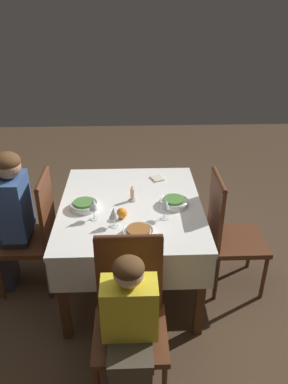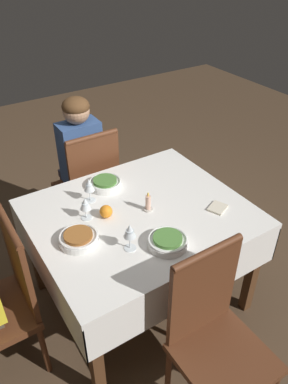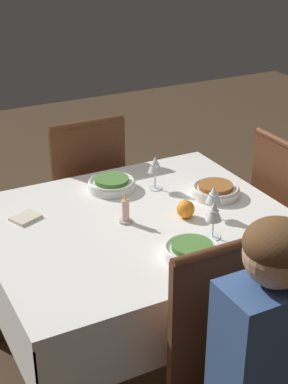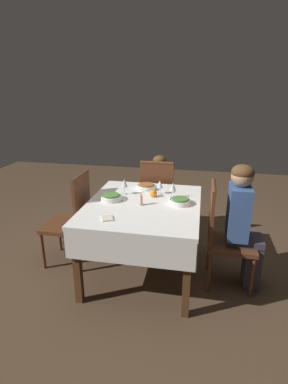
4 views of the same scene
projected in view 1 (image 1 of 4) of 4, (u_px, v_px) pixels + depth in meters
ground_plane at (132, 280)px, 3.14m from camera, size 8.00×8.00×0.00m
dining_table at (131, 215)px, 2.83m from camera, size 1.23×1.05×0.75m
chair_north at (34, 230)px, 2.88m from camera, size 0.42×0.43×0.98m
chair_west at (130, 312)px, 2.16m from camera, size 0.43×0.42×0.98m
chair_south at (228, 231)px, 2.88m from camera, size 0.42×0.43×0.98m
person_adult_denim at (10, 215)px, 2.81m from camera, size 0.30×0.34×1.17m
person_child_yellow at (130, 333)px, 1.99m from camera, size 0.33×0.30×1.00m
bowl_north at (84, 205)px, 2.72m from camera, size 0.21×0.21×0.06m
wine_glass_north at (93, 205)px, 2.55m from camera, size 0.06×0.06×0.16m
bowl_west at (138, 232)px, 2.41m from camera, size 0.21×0.21×0.06m
wine_glass_west at (114, 214)px, 2.48m from camera, size 0.06×0.06×0.14m
bowl_south at (174, 202)px, 2.76m from camera, size 0.21×0.21×0.06m
wine_glass_south at (165, 204)px, 2.56m from camera, size 0.07×0.07×0.16m
candle_centerpiece at (132, 195)px, 2.81m from camera, size 0.06×0.06×0.13m
orange_fruit at (122, 213)px, 2.60m from camera, size 0.07×0.07×0.07m
napkin_red_folded at (157, 178)px, 3.14m from camera, size 0.14×0.13×0.01m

